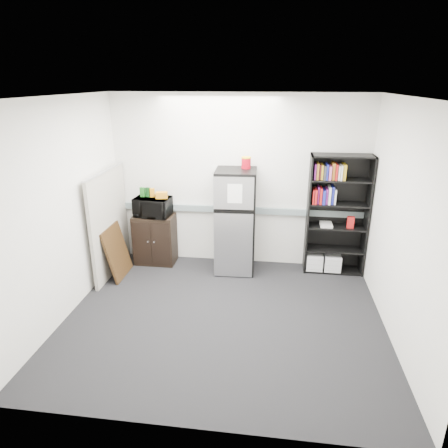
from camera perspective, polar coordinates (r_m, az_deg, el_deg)
name	(u,v)px	position (r m, az deg, el deg)	size (l,w,h in m)	color
floor	(224,317)	(5.25, -0.05, -13.21)	(4.00, 4.00, 0.00)	black
wall_back	(238,182)	(6.32, 2.07, 6.02)	(4.00, 0.02, 2.70)	silver
wall_right	(403,226)	(4.82, 24.21, -0.24)	(0.02, 3.50, 2.70)	silver
wall_left	(62,211)	(5.29, -22.09, 1.74)	(0.02, 3.50, 2.70)	silver
ceiling	(224,97)	(4.40, -0.06, 17.74)	(4.00, 3.50, 0.02)	white
electrical_raceway	(238,210)	(6.41, 1.99, 2.05)	(3.92, 0.05, 0.10)	gray
wall_note	(216,169)	(6.31, -1.11, 7.87)	(0.14, 0.00, 0.10)	white
bookshelf	(336,212)	(6.28, 15.67, 1.61)	(0.90, 0.34, 1.85)	black
cubicle_partition	(110,223)	(6.32, -16.04, 0.14)	(0.06, 1.30, 1.62)	#9F998D
cabinet	(155,239)	(6.63, -9.81, -2.14)	(0.65, 0.44, 0.81)	black
microwave	(153,207)	(6.43, -10.15, 2.43)	(0.55, 0.37, 0.31)	black
snack_box_a	(142,192)	(6.45, -11.57, 4.50)	(0.07, 0.05, 0.15)	#1B601D
snack_box_b	(148,192)	(6.42, -10.80, 4.48)	(0.07, 0.05, 0.15)	#0C3611
snack_box_c	(152,193)	(6.40, -10.20, 4.42)	(0.07, 0.05, 0.14)	orange
snack_bag	(162,195)	(6.32, -8.90, 4.09)	(0.18, 0.10, 0.10)	orange
refrigerator	(235,221)	(6.16, 1.64, 0.37)	(0.63, 0.66, 1.61)	black
coffee_can	(246,162)	(6.03, 3.18, 8.84)	(0.14, 0.14, 0.19)	#9E0716
framed_poster	(117,251)	(6.30, -15.03, -3.81)	(0.22, 0.63, 0.79)	black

